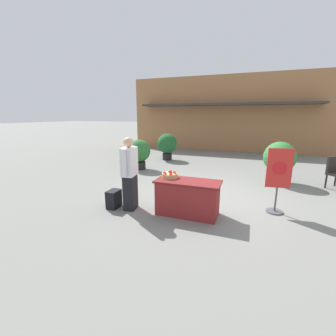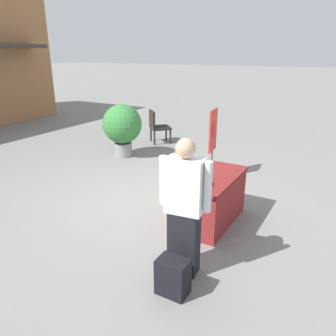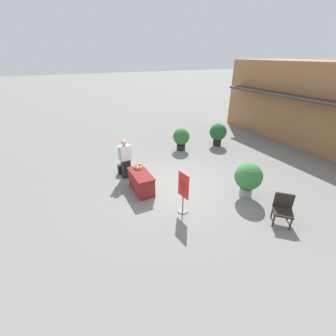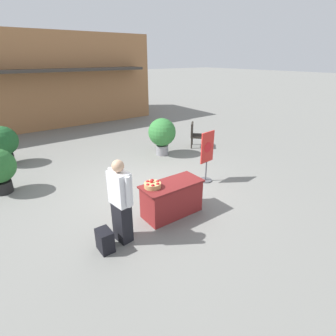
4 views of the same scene
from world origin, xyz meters
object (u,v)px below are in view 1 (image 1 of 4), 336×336
potted_plant_near_left (279,159)px  potted_plant_far_right (167,144)px  apple_basket (170,175)px  backpack (114,199)px  display_table (188,198)px  potted_plant_near_right (139,152)px  poster_board (278,179)px  person_visitor (130,173)px

potted_plant_near_left → potted_plant_far_right: potted_plant_near_left is taller
apple_basket → potted_plant_near_left: (2.50, 3.22, -0.04)m
backpack → potted_plant_far_right: 5.93m
display_table → potted_plant_near_left: size_ratio=1.05×
apple_basket → potted_plant_near_right: (-2.50, 3.32, -0.13)m
potted_plant_far_right → backpack: bearing=-81.5°
poster_board → potted_plant_near_right: size_ratio=1.22×
backpack → potted_plant_far_right: (-0.88, 5.84, 0.54)m
display_table → potted_plant_near_right: 4.51m
person_visitor → potted_plant_far_right: 5.90m
potted_plant_far_right → potted_plant_near_left: bearing=-26.1°
display_table → person_visitor: 1.40m
apple_basket → person_visitor: 0.90m
apple_basket → poster_board: poster_board is taller
poster_board → potted_plant_near_left: bearing=166.6°
display_table → person_visitor: bearing=-172.3°
poster_board → potted_plant_near_left: 2.54m
display_table → poster_board: (1.80, 0.78, 0.38)m
backpack → potted_plant_near_left: 5.22m
backpack → potted_plant_far_right: bearing=98.5°
potted_plant_near_left → poster_board: bearing=-95.9°
poster_board → potted_plant_far_right: 6.51m
display_table → potted_plant_near_left: potted_plant_near_left is taller
potted_plant_near_left → display_table: bearing=-122.0°
potted_plant_near_right → backpack: bearing=-71.4°
person_visitor → poster_board: person_visitor is taller
display_table → person_visitor: person_visitor is taller
apple_basket → person_visitor: bearing=-163.1°
potted_plant_near_left → potted_plant_far_right: bearing=153.9°
apple_basket → backpack: bearing=-165.0°
poster_board → potted_plant_near_right: poster_board is taller
apple_basket → poster_board: size_ratio=0.24×
potted_plant_near_right → apple_basket: bearing=-53.0°
poster_board → apple_basket: bearing=-80.3°
potted_plant_far_right → poster_board: bearing=-47.6°
display_table → poster_board: poster_board is taller
poster_board → potted_plant_near_left: size_ratio=1.09×
potted_plant_near_left → potted_plant_near_right: potted_plant_near_left is taller
display_table → backpack: 1.74m
poster_board → display_table: bearing=-74.1°
potted_plant_near_right → person_visitor: bearing=-65.4°
display_table → backpack: bearing=-171.6°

